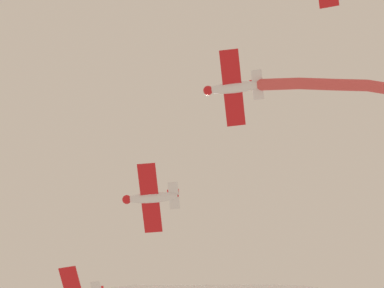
{
  "coord_description": "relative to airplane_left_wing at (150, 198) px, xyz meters",
  "views": [
    {
      "loc": [
        35.16,
        -18.82,
        1.98
      ],
      "look_at": [
        12.29,
        -2.05,
        67.08
      ],
      "focal_mm": 81.58,
      "sensor_mm": 36.0,
      "label": 1
    }
  ],
  "objects": [
    {
      "name": "airplane_left_wing",
      "position": [
        0.0,
        0.0,
        0.0
      ],
      "size": [
        5.83,
        5.34,
        1.62
      ],
      "rotation": [
        0.0,
        0.0,
        4.0
      ],
      "color": "white"
    },
    {
      "name": "airplane_right_wing",
      "position": [
        11.79,
        -0.3,
        0.25
      ],
      "size": [
        5.72,
        5.47,
        1.62
      ],
      "rotation": [
        0.0,
        0.0,
        3.96
      ],
      "color": "white"
    },
    {
      "name": "smoke_trail_right_wing",
      "position": [
        18.08,
        8.06,
        -0.39
      ],
      "size": [
        9.64,
        14.64,
        2.13
      ],
      "color": "#DB4C4C"
    }
  ]
}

